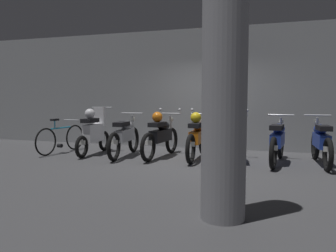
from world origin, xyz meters
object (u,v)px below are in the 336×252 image
object	(u,v)px
bicycle	(61,139)
motorbike_slot_5	(278,141)
motorbike_slot_0	(94,132)
motorbike_slot_2	(161,135)
motorbike_slot_4	(235,140)
motorbike_slot_3	(197,136)
motorbike_slot_6	(321,142)
motorbike_slot_1	(125,136)
support_pillar	(225,74)

from	to	relation	value
bicycle	motorbike_slot_5	bearing A→B (deg)	1.50
motorbike_slot_0	motorbike_slot_2	xyz separation A→B (m)	(1.74, 0.06, -0.04)
motorbike_slot_2	motorbike_slot_4	xyz separation A→B (m)	(1.74, -0.12, -0.04)
motorbike_slot_5	motorbike_slot_3	bearing A→B (deg)	179.11
motorbike_slot_3	motorbike_slot_4	distance (m)	0.88
motorbike_slot_5	bicycle	world-z (taller)	motorbike_slot_5
motorbike_slot_5	motorbike_slot_0	bearing A→B (deg)	-178.97
motorbike_slot_0	motorbike_slot_6	size ratio (longest dim) A/B	0.86
motorbike_slot_0	motorbike_slot_3	bearing A→B (deg)	2.32
motorbike_slot_5	bicycle	distance (m)	5.28
bicycle	motorbike_slot_2	bearing A→B (deg)	2.63
motorbike_slot_4	motorbike_slot_6	bearing A→B (deg)	8.29
motorbike_slot_3	motorbike_slot_6	bearing A→B (deg)	1.95
motorbike_slot_0	motorbike_slot_3	world-z (taller)	motorbike_slot_0
motorbike_slot_6	bicycle	distance (m)	6.15
motorbike_slot_1	motorbike_slot_3	distance (m)	1.75
motorbike_slot_0	bicycle	world-z (taller)	motorbike_slot_0
motorbike_slot_5	support_pillar	distance (m)	3.82
motorbike_slot_3	motorbike_slot_1	bearing A→B (deg)	-174.57
bicycle	motorbike_slot_0	bearing A→B (deg)	3.71
motorbike_slot_2	motorbike_slot_3	distance (m)	0.87
motorbike_slot_2	bicycle	size ratio (longest dim) A/B	1.13
motorbike_slot_3	motorbike_slot_5	bearing A→B (deg)	-0.89
motorbike_slot_1	motorbike_slot_3	bearing A→B (deg)	5.43
motorbike_slot_0	support_pillar	world-z (taller)	support_pillar
motorbike_slot_0	motorbike_slot_1	world-z (taller)	motorbike_slot_0
motorbike_slot_2	motorbike_slot_6	size ratio (longest dim) A/B	1.00
motorbike_slot_3	support_pillar	world-z (taller)	support_pillar
motorbike_slot_0	support_pillar	bearing A→B (deg)	-43.65
motorbike_slot_1	motorbike_slot_5	distance (m)	3.49
motorbike_slot_3	motorbike_slot_6	xyz separation A→B (m)	(2.61, 0.09, -0.04)
motorbike_slot_6	support_pillar	bearing A→B (deg)	-112.97
motorbike_slot_0	motorbike_slot_6	xyz separation A→B (m)	(5.22, 0.19, -0.08)
motorbike_slot_4	motorbike_slot_6	size ratio (longest dim) A/B	1.00
motorbike_slot_0	motorbike_slot_1	distance (m)	0.88
support_pillar	motorbike_slot_6	bearing A→B (deg)	67.03
motorbike_slot_6	motorbike_slot_5	bearing A→B (deg)	-172.39
motorbike_slot_0	motorbike_slot_1	size ratio (longest dim) A/B	0.86
motorbike_slot_4	support_pillar	size ratio (longest dim) A/B	0.59
motorbike_slot_0	support_pillar	distance (m)	5.18
motorbike_slot_1	motorbike_slot_3	world-z (taller)	motorbike_slot_3
motorbike_slot_6	support_pillar	size ratio (longest dim) A/B	0.59
motorbike_slot_3	motorbike_slot_4	xyz separation A→B (m)	(0.87, -0.17, -0.04)
motorbike_slot_1	motorbike_slot_0	bearing A→B (deg)	176.05
motorbike_slot_4	bicycle	xyz separation A→B (m)	(-4.40, 0.00, -0.13)
motorbike_slot_2	motorbike_slot_3	bearing A→B (deg)	2.84
motorbike_slot_1	motorbike_slot_6	distance (m)	4.36
motorbike_slot_3	bicycle	xyz separation A→B (m)	(-3.53, -0.17, -0.17)
support_pillar	bicycle	bearing A→B (deg)	143.14
motorbike_slot_4	motorbike_slot_5	size ratio (longest dim) A/B	1.00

